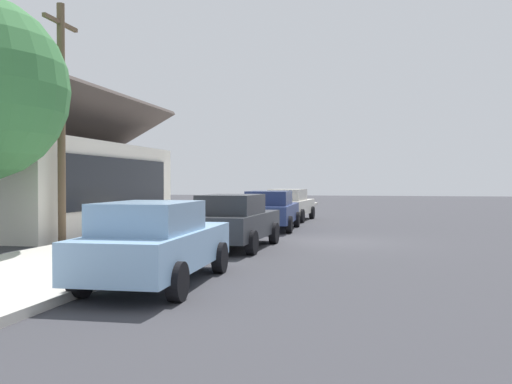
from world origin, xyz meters
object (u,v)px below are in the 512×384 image
Objects in this scene: car_skyblue at (156,242)px; car_ivory at (290,204)px; traffic_light_main at (14,43)px; car_charcoal at (235,221)px; utility_pole_wooden at (61,119)px; car_navy at (271,210)px; fire_hydrant_red at (169,235)px.

car_ivory is at bearing -1.53° from car_skyblue.
traffic_light_main is (-21.93, -0.29, 2.68)m from car_ivory.
car_charcoal is 6.36m from utility_pole_wooden.
traffic_light_main is (-4.35, -0.14, 2.68)m from car_skyblue.
utility_pole_wooden is (-11.89, 5.37, 3.11)m from car_ivory.
car_navy is at bearing -1.57° from car_skyblue.
fire_hydrant_red is (-1.32, 1.54, -0.32)m from car_charcoal.
car_charcoal and car_navy have the same top height.
utility_pole_wooden reaches higher than car_navy.
car_navy is 0.97× the size of car_ivory.
traffic_light_main reaches higher than car_navy.
car_navy is (12.15, 0.09, 0.00)m from car_skyblue.
car_skyblue is at bearing -135.87° from utility_pole_wooden.
traffic_light_main is 0.69× the size of utility_pole_wooden.
car_skyblue is 0.95× the size of car_ivory.
utility_pole_wooden reaches higher than car_skyblue.
fire_hydrant_red is at bearing 10.59° from traffic_light_main.
car_charcoal is 0.61× the size of utility_pole_wooden.
car_charcoal and car_ivory have the same top height.
traffic_light_main is at bearing -177.36° from car_charcoal.
car_charcoal is 6.31m from car_navy.
car_charcoal is at bearing -49.49° from fire_hydrant_red.
car_skyblue and car_charcoal have the same top height.
traffic_light_main is at bearing 179.89° from car_skyblue.
car_navy is 6.71× the size of fire_hydrant_red.
car_charcoal is at bearing 0.67° from traffic_light_main.
utility_pole_wooden is at bearing 93.61° from car_charcoal.
traffic_light_main is (-10.20, -0.12, 2.68)m from car_charcoal.
car_ivory is at bearing -1.66° from car_navy.
car_ivory is at bearing -6.01° from fire_hydrant_red.
car_skyblue is at bearing 178.20° from car_navy.
traffic_light_main reaches higher than car_skyblue.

